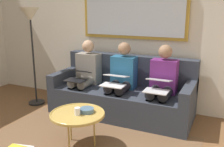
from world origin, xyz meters
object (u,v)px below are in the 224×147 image
Objects in this scene: couch at (123,94)px; person_left at (162,82)px; laptop_white at (115,80)px; cup at (77,111)px; person_middle at (121,77)px; coffee_table at (77,114)px; framed_mirror at (133,14)px; laptop_black at (78,75)px; bowl at (87,110)px; person_right at (86,73)px; standing_lamp at (31,25)px; laptop_silver at (158,85)px.

person_left is at bearing 173.87° from couch.
person_left reaches higher than laptop_white.
cup is 0.08× the size of person_middle.
person_left is 3.26× the size of laptop_white.
laptop_white is (-0.08, -0.90, 0.20)m from coffee_table.
framed_mirror reaches higher than laptop_black.
bowl is 1.26m from person_right.
coffee_table is 0.93m from laptop_white.
person_right is at bearing 0.00° from person_left.
laptop_black is at bearing -0.72° from laptop_white.
laptop_black is at bearing 20.37° from person_middle.
standing_lamp is (2.19, 0.20, 0.76)m from person_left.
framed_mirror is 1.16m from laptop_white.
laptop_silver is 2.31m from standing_lamp.
framed_mirror reaches higher than standing_lamp.
couch is at bearing -93.87° from coffee_table.
laptop_silver is (-0.64, -0.83, 0.17)m from bowl.
person_middle reaches higher than bowl.
person_right is (0.64, -0.25, -0.02)m from laptop_white.
coffee_table is 1.18m from laptop_silver.
person_middle is (0.64, -0.24, -0.03)m from laptop_silver.
standing_lamp is (0.91, 0.20, 0.76)m from person_right.
framed_mirror reaches higher than couch.
coffee_table is at bearing 115.89° from person_right.
laptop_black is (0.64, 0.24, 0.02)m from person_middle.
framed_mirror is 1.32m from laptop_silver.
person_left reaches higher than cup.
cup is at bearing 123.44° from coffee_table.
person_right is (0.64, 0.07, 0.30)m from couch.
standing_lamp is at bearing -32.91° from coffee_table.
coffee_table is 1.73× the size of laptop_silver.
laptop_black is at bearing 25.58° from couch.
laptop_black is (0.64, -0.01, -0.00)m from laptop_white.
bowl is at bearing 127.74° from laptop_black.
laptop_white is 1.72m from standing_lamp.
coffee_table is 0.12m from bowl.
standing_lamp is at bearing -1.73° from laptop_white.
standing_lamp is at bearing 9.80° from couch.
laptop_silver is 1.28m from laptop_black.
coffee_table is 0.39× the size of standing_lamp.
person_left is 1.28m from person_right.
person_middle is (0.00, 0.07, 0.30)m from couch.
laptop_black is at bearing 47.34° from framed_mirror.
bowl is 0.84m from laptop_white.
bowl is 0.46× the size of laptop_silver.
framed_mirror is at bearing -157.07° from standing_lamp.
person_right is at bearing -167.67° from standing_lamp.
bowl is 1.07m from laptop_black.
laptop_white reaches higher than cup.
coffee_table is at bearing 42.00° from bowl.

